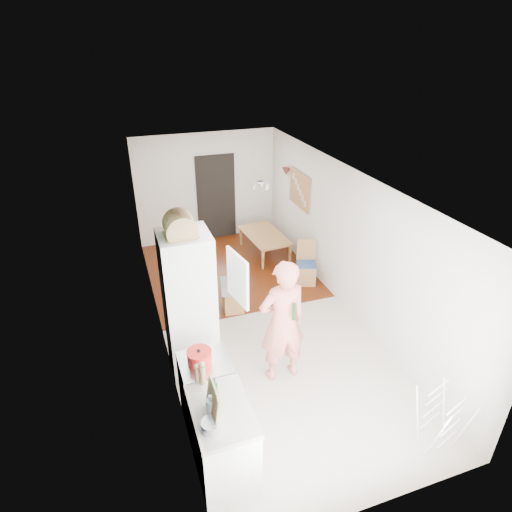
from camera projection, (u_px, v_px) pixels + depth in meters
room_shell at (258, 255)px, 6.80m from camera, size 3.20×7.00×2.50m
floor at (258, 319)px, 7.38m from camera, size 3.20×7.00×0.01m
wood_floor_overlay at (228, 269)px, 8.92m from camera, size 3.20×3.30×0.01m
sage_wall_panel at (176, 311)px, 4.39m from camera, size 0.02×3.00×1.30m
tile_splashback at (193, 399)px, 4.25m from camera, size 0.02×1.90×0.50m
doorway_recess at (216, 198)px, 9.89m from camera, size 0.90×0.04×2.00m
base_cabinet at (223, 441)px, 4.67m from camera, size 0.60×0.90×0.86m
worktop at (221, 411)px, 4.45m from camera, size 0.62×0.92×0.06m
range_cooker at (207, 392)px, 5.29m from camera, size 0.60×0.60×0.88m
cooker_top at (205, 363)px, 5.08m from camera, size 0.60×0.60×0.04m
fridge_housing at (189, 305)px, 5.86m from camera, size 0.66×0.66×2.15m
fridge_door at (238, 278)px, 5.56m from camera, size 0.14×0.56×0.70m
fridge_interior at (210, 271)px, 5.73m from camera, size 0.02×0.52×0.66m
pinboard at (300, 190)px, 8.71m from camera, size 0.03×0.90×0.70m
pinboard_frame at (299, 190)px, 8.71m from camera, size 0.00×0.94×0.74m
wall_sconce at (286, 172)px, 9.15m from camera, size 0.18×0.18×0.16m
person at (283, 312)px, 5.68m from camera, size 0.82×0.55×2.19m
dining_table at (265, 246)px, 9.46m from camera, size 0.73×1.21×0.41m
dining_chair at (306, 263)px, 8.25m from camera, size 0.47×0.47×0.86m
stool at (233, 300)px, 7.50m from camera, size 0.36×0.36×0.44m
grey_drape at (232, 286)px, 7.35m from camera, size 0.46×0.46×0.18m
drying_rack at (441, 420)px, 4.96m from camera, size 0.50×0.47×0.79m
bread_bin at (180, 227)px, 5.26m from camera, size 0.50×0.48×0.22m
red_casserole at (199, 357)px, 5.01m from camera, size 0.34×0.34×0.17m
steel_pan at (211, 426)px, 4.19m from camera, size 0.26×0.26×0.10m
held_bottle at (294, 312)px, 5.53m from camera, size 0.05×0.05×0.24m
bottle_a at (214, 402)px, 4.33m from camera, size 0.07×0.07×0.30m
bottle_b at (215, 395)px, 4.41m from camera, size 0.07×0.07×0.29m
bottle_c at (211, 408)px, 4.30m from camera, size 0.10×0.10×0.23m
pepper_mill_front at (203, 375)px, 4.71m from camera, size 0.08×0.08×0.24m
pepper_mill_back at (197, 375)px, 4.74m from camera, size 0.07×0.07×0.20m
chopping_boards at (213, 403)px, 4.23m from camera, size 0.10×0.31×0.41m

